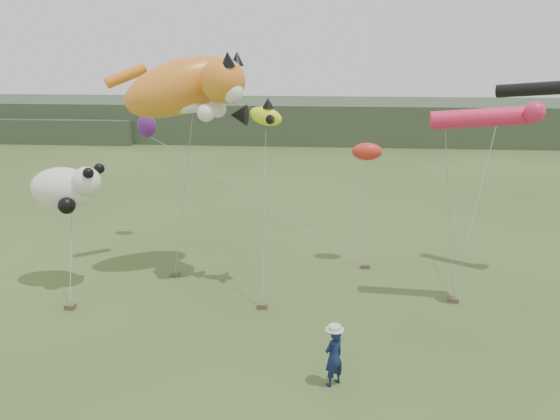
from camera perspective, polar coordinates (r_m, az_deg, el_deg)
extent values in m
plane|color=#385123|center=(17.48, -2.63, -15.82)|extent=(120.00, 120.00, 0.00)
cube|color=#2D3D28|center=(60.13, 2.87, 9.44)|extent=(90.00, 12.00, 4.00)
cube|color=#2D3D28|center=(65.56, -24.74, 7.89)|extent=(25.00, 8.00, 2.50)
imported|color=#121D45|center=(16.19, 5.65, -15.02)|extent=(0.77, 0.76, 1.80)
cube|color=brown|center=(23.88, -10.90, -6.62)|extent=(0.36, 0.29, 0.19)
cube|color=brown|center=(20.76, -1.85, -9.98)|extent=(0.36, 0.29, 0.19)
cube|color=brown|center=(22.23, 17.64, -8.94)|extent=(0.36, 0.29, 0.19)
cube|color=brown|center=(22.13, -21.07, -9.40)|extent=(0.36, 0.29, 0.19)
cube|color=brown|center=(24.60, 8.93, -5.81)|extent=(0.36, 0.29, 0.19)
ellipsoid|color=orange|center=(22.88, -10.38, 12.57)|extent=(5.47, 4.08, 3.36)
sphere|color=orange|center=(21.50, -5.98, 13.28)|extent=(1.74, 1.74, 1.74)
cone|color=black|center=(20.94, -5.49, 15.46)|extent=(0.54, 0.66, 0.65)
cone|color=black|center=(21.86, -4.52, 15.52)|extent=(0.54, 0.62, 0.62)
sphere|color=white|center=(21.17, -5.05, 12.21)|extent=(0.87, 0.87, 0.87)
ellipsoid|color=white|center=(22.62, -9.99, 10.58)|extent=(1.70, 0.85, 0.53)
sphere|color=white|center=(21.14, -7.75, 10.02)|extent=(0.68, 0.68, 0.68)
sphere|color=white|center=(22.42, -6.51, 10.42)|extent=(0.68, 0.68, 0.68)
cylinder|color=orange|center=(24.36, -15.82, 13.36)|extent=(1.80, 1.32, 1.05)
ellipsoid|color=#F3FF1E|center=(20.85, -1.51, 9.76)|extent=(1.42, 0.65, 0.95)
cone|color=black|center=(21.26, -4.36, 9.85)|extent=(0.69, 0.86, 0.81)
cone|color=black|center=(20.79, -1.26, 11.12)|extent=(0.45, 0.45, 0.36)
cone|color=black|center=(20.39, -0.88, 9.36)|extent=(0.48, 0.50, 0.36)
cone|color=black|center=(21.28, -0.64, 9.66)|extent=(0.48, 0.50, 0.36)
cylinder|color=black|center=(24.71, 25.03, 11.38)|extent=(2.81, 1.93, 0.83)
cylinder|color=#DF1F4B|center=(20.64, 20.31, 9.03)|extent=(3.57, 0.92, 0.93)
sphere|color=#DF1F4B|center=(20.56, 25.08, 9.28)|extent=(0.70, 0.70, 0.70)
ellipsoid|color=white|center=(23.24, -21.77, 2.09)|extent=(2.55, 1.70, 1.70)
sphere|color=white|center=(22.42, -19.58, 2.82)|extent=(1.13, 1.13, 1.13)
sphere|color=black|center=(21.88, -19.40, 3.67)|extent=(0.42, 0.42, 0.42)
sphere|color=black|center=(22.56, -18.37, 4.13)|extent=(0.42, 0.42, 0.42)
sphere|color=black|center=(22.49, -21.39, 0.44)|extent=(0.66, 0.66, 0.66)
sphere|color=black|center=(23.91, -23.00, 1.40)|extent=(0.66, 0.66, 0.66)
ellipsoid|color=red|center=(24.05, 9.08, 6.04)|extent=(1.31, 0.76, 0.76)
ellipsoid|color=#551A70|center=(27.69, -13.74, 8.55)|extent=(0.94, 0.62, 1.14)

